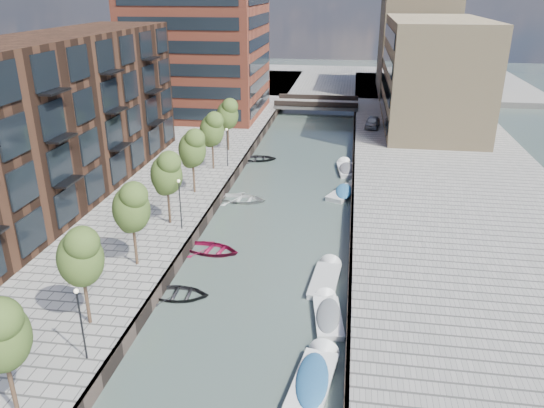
% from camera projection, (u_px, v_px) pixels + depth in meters
% --- Properties ---
extents(water, '(300.00, 300.00, 0.00)m').
position_uv_depth(water, '(295.00, 178.00, 55.93)').
color(water, '#38473F').
rests_on(water, ground).
extents(quay_right, '(20.00, 140.00, 1.00)m').
position_uv_depth(quay_right, '(452.00, 182.00, 53.51)').
color(quay_right, gray).
rests_on(quay_right, ground).
extents(quay_wall_left, '(0.25, 140.00, 1.00)m').
position_uv_depth(quay_wall_left, '(238.00, 171.00, 56.58)').
color(quay_wall_left, '#332823').
rests_on(quay_wall_left, ground).
extents(quay_wall_right, '(0.25, 140.00, 1.00)m').
position_uv_depth(quay_wall_right, '(353.00, 177.00, 54.89)').
color(quay_wall_right, '#332823').
rests_on(quay_wall_right, ground).
extents(far_closure, '(80.00, 40.00, 1.00)m').
position_uv_depth(far_closure, '(327.00, 81.00, 110.62)').
color(far_closure, gray).
rests_on(far_closure, ground).
extents(apartment_block, '(8.00, 38.00, 14.00)m').
position_uv_depth(apartment_block, '(57.00, 119.00, 46.52)').
color(apartment_block, black).
rests_on(apartment_block, quay_left).
extents(tower, '(18.00, 18.00, 30.00)m').
position_uv_depth(tower, '(197.00, 8.00, 75.09)').
color(tower, brown).
rests_on(tower, quay_left).
extents(tan_block_near, '(12.00, 25.00, 14.00)m').
position_uv_depth(tan_block_near, '(433.00, 74.00, 70.79)').
color(tan_block_near, tan).
rests_on(tan_block_near, quay_right).
extents(tan_block_far, '(12.00, 20.00, 16.00)m').
position_uv_depth(tan_block_far, '(415.00, 46.00, 94.20)').
color(tan_block_far, tan).
rests_on(tan_block_far, quay_right).
extents(bridge, '(13.00, 6.00, 1.30)m').
position_uv_depth(bridge, '(317.00, 104.00, 84.67)').
color(bridge, gray).
rests_on(bridge, ground).
extents(tree_1, '(2.50, 2.50, 5.95)m').
position_uv_depth(tree_1, '(80.00, 255.00, 28.56)').
color(tree_1, '#382619').
rests_on(tree_1, quay_left).
extents(tree_2, '(2.50, 2.50, 5.95)m').
position_uv_depth(tree_2, '(131.00, 206.00, 34.97)').
color(tree_2, '#382619').
rests_on(tree_2, quay_left).
extents(tree_3, '(2.50, 2.50, 5.95)m').
position_uv_depth(tree_3, '(166.00, 172.00, 41.37)').
color(tree_3, '#382619').
rests_on(tree_3, quay_left).
extents(tree_4, '(2.50, 2.50, 5.95)m').
position_uv_depth(tree_4, '(192.00, 147.00, 47.78)').
color(tree_4, '#382619').
rests_on(tree_4, quay_left).
extents(tree_5, '(2.50, 2.50, 5.95)m').
position_uv_depth(tree_5, '(212.00, 128.00, 54.18)').
color(tree_5, '#382619').
rests_on(tree_5, quay_left).
extents(tree_6, '(2.50, 2.50, 5.95)m').
position_uv_depth(tree_6, '(227.00, 113.00, 60.58)').
color(tree_6, '#382619').
rests_on(tree_6, quay_left).
extents(lamp_0, '(0.24, 0.24, 4.12)m').
position_uv_depth(lamp_0, '(80.00, 317.00, 26.32)').
color(lamp_0, black).
rests_on(lamp_0, quay_left).
extents(lamp_1, '(0.24, 0.24, 4.12)m').
position_uv_depth(lamp_1, '(180.00, 199.00, 40.96)').
color(lamp_1, black).
rests_on(lamp_1, quay_left).
extents(lamp_2, '(0.24, 0.24, 4.12)m').
position_uv_depth(lamp_2, '(227.00, 143.00, 55.59)').
color(lamp_2, black).
rests_on(lamp_2, quay_left).
extents(sloop_1, '(4.22, 3.11, 0.85)m').
position_uv_depth(sloop_1, '(178.00, 297.00, 34.52)').
color(sloop_1, black).
rests_on(sloop_1, ground).
extents(sloop_2, '(4.83, 3.81, 0.91)m').
position_uv_depth(sloop_2, '(212.00, 252.00, 40.36)').
color(sloop_2, maroon).
rests_on(sloop_2, ground).
extents(sloop_3, '(4.90, 3.70, 0.96)m').
position_uv_depth(sloop_3, '(242.00, 201.00, 49.92)').
color(sloop_3, silver).
rests_on(sloop_3, ground).
extents(sloop_4, '(4.69, 3.69, 0.88)m').
position_uv_depth(sloop_4, '(258.00, 160.00, 61.75)').
color(sloop_4, black).
rests_on(sloop_4, ground).
extents(motorboat_0, '(2.58, 5.43, 1.74)m').
position_uv_depth(motorboat_0, '(314.00, 377.00, 27.09)').
color(motorboat_0, white).
rests_on(motorboat_0, ground).
extents(motorboat_1, '(2.17, 4.72, 1.52)m').
position_uv_depth(motorboat_1, '(327.00, 314.00, 32.37)').
color(motorboat_1, white).
rests_on(motorboat_1, ground).
extents(motorboat_2, '(2.16, 5.11, 1.66)m').
position_uv_depth(motorboat_2, '(326.00, 278.00, 36.57)').
color(motorboat_2, silver).
rests_on(motorboat_2, ground).
extents(motorboat_3, '(3.61, 5.25, 1.66)m').
position_uv_depth(motorboat_3, '(346.00, 192.00, 51.62)').
color(motorboat_3, silver).
rests_on(motorboat_3, ground).
extents(motorboat_4, '(2.33, 5.16, 1.66)m').
position_uv_depth(motorboat_4, '(346.00, 169.00, 58.14)').
color(motorboat_4, silver).
rests_on(motorboat_4, ground).
extents(car, '(2.33, 4.57, 1.49)m').
position_uv_depth(car, '(373.00, 122.00, 71.87)').
color(car, '#97999C').
rests_on(car, quay_right).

